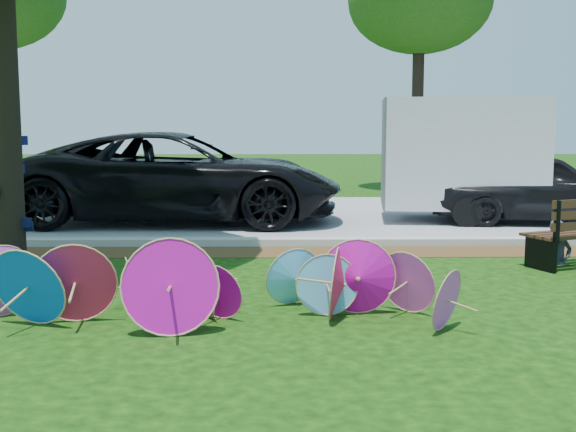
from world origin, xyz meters
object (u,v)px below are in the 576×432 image
black_van (179,178)px  person_left (560,221)px  parasol_pile (209,283)px  cargo_trailer (462,153)px  dark_pickup (539,187)px

black_van → person_left: bearing=-125.9°
parasol_pile → cargo_trailer: bearing=59.8°
black_van → dark_pickup: 7.48m
parasol_pile → dark_pickup: size_ratio=1.16×
black_van → person_left: size_ratio=5.37×
black_van → person_left: black_van is taller
parasol_pile → person_left: size_ratio=4.03×
black_van → cargo_trailer: 6.00m
dark_pickup → person_left: 4.64m
black_van → dark_pickup: (7.48, -0.25, -0.19)m
parasol_pile → cargo_trailer: 9.22m
parasol_pile → dark_pickup: (6.12, 7.45, 0.36)m
parasol_pile → person_left: person_left is taller
cargo_trailer → black_van: bearing=-171.2°
parasol_pile → dark_pickup: 9.64m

